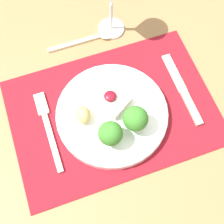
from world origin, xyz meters
TOP-DOWN VIEW (x-y plane):
  - ground_plane at (0.00, 0.00)m, footprint 8.00×8.00m
  - dining_table at (0.00, 0.00)m, footprint 1.59×1.13m
  - placemat at (0.00, 0.00)m, footprint 0.45×0.31m
  - dinner_plate at (-0.01, -0.01)m, footprint 0.24×0.24m
  - fork at (-0.15, 0.01)m, footprint 0.02×0.19m
  - knife at (0.17, -0.01)m, footprint 0.02×0.19m
  - spoon at (0.03, 0.20)m, footprint 0.17×0.04m

SIDE VIEW (x-z plane):
  - ground_plane at x=0.00m, z-range 0.00..0.00m
  - dining_table at x=0.00m, z-range 0.30..1.04m
  - placemat at x=0.00m, z-range 0.75..0.75m
  - spoon at x=0.03m, z-range 0.74..0.76m
  - knife at x=0.17m, z-range 0.75..0.76m
  - fork at x=-0.15m, z-range 0.75..0.76m
  - dinner_plate at x=-0.01m, z-range 0.73..0.81m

